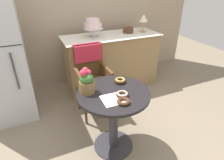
# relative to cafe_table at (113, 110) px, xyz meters

# --- Properties ---
(ground_plane) EXTENTS (8.00, 8.00, 0.00)m
(ground_plane) POSITION_rel_cafe_table_xyz_m (0.00, 0.00, -0.51)
(ground_plane) COLOR gray
(back_wall) EXTENTS (4.80, 0.10, 2.70)m
(back_wall) POSITION_rel_cafe_table_xyz_m (0.00, 1.85, 0.84)
(back_wall) COLOR tan
(back_wall) RESTS_ON ground
(cafe_table) EXTENTS (0.72, 0.72, 0.72)m
(cafe_table) POSITION_rel_cafe_table_xyz_m (0.00, 0.00, 0.00)
(cafe_table) COLOR black
(cafe_table) RESTS_ON ground
(wicker_chair) EXTENTS (0.42, 0.45, 0.95)m
(wicker_chair) POSITION_rel_cafe_table_xyz_m (0.01, 0.76, 0.13)
(wicker_chair) COLOR brown
(wicker_chair) RESTS_ON ground
(paper_napkin) EXTENTS (0.24, 0.21, 0.00)m
(paper_napkin) POSITION_rel_cafe_table_xyz_m (-0.04, -0.11, 0.21)
(paper_napkin) COLOR white
(paper_napkin) RESTS_ON cafe_table
(donut_front) EXTENTS (0.12, 0.12, 0.04)m
(donut_front) POSITION_rel_cafe_table_xyz_m (0.15, 0.15, 0.24)
(donut_front) COLOR #4C2D19
(donut_front) RESTS_ON cafe_table
(donut_mid) EXTENTS (0.12, 0.12, 0.04)m
(donut_mid) POSITION_rel_cafe_table_xyz_m (0.05, -0.10, 0.23)
(donut_mid) COLOR #4C2D19
(donut_mid) RESTS_ON cafe_table
(donut_side) EXTENTS (0.12, 0.12, 0.03)m
(donut_side) POSITION_rel_cafe_table_xyz_m (0.01, -0.20, 0.23)
(donut_side) COLOR #4C2D19
(donut_side) RESTS_ON cafe_table
(flower_vase) EXTENTS (0.15, 0.15, 0.25)m
(flower_vase) POSITION_rel_cafe_table_xyz_m (-0.23, 0.10, 0.32)
(flower_vase) COLOR brown
(flower_vase) RESTS_ON cafe_table
(display_counter) EXTENTS (1.56, 0.62, 0.90)m
(display_counter) POSITION_rel_cafe_table_xyz_m (0.55, 1.30, -0.05)
(display_counter) COLOR #93754C
(display_counter) RESTS_ON ground
(tiered_cake_stand) EXTENTS (0.30, 0.30, 0.28)m
(tiered_cake_stand) POSITION_rel_cafe_table_xyz_m (0.25, 1.30, 0.58)
(tiered_cake_stand) COLOR silver
(tiered_cake_stand) RESTS_ON display_counter
(round_layer_cake) EXTENTS (0.17, 0.17, 0.11)m
(round_layer_cake) POSITION_rel_cafe_table_xyz_m (0.87, 1.34, 0.43)
(round_layer_cake) COLOR #4C2D1E
(round_layer_cake) RESTS_ON display_counter
(table_lamp) EXTENTS (0.15, 0.15, 0.28)m
(table_lamp) POSITION_rel_cafe_table_xyz_m (1.11, 1.27, 0.61)
(table_lamp) COLOR #B28C47
(table_lamp) RESTS_ON display_counter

